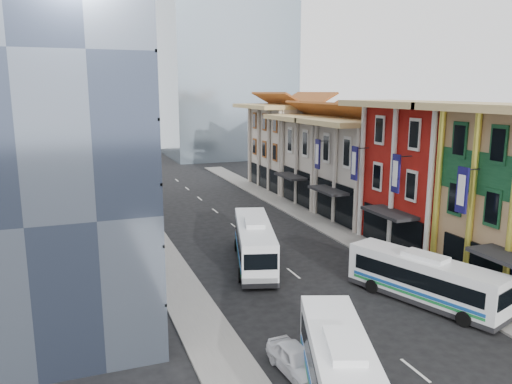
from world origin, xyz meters
name	(u,v)px	position (x,y,z in m)	size (l,w,h in m)	color
ground	(429,381)	(0.00, 0.00, 0.00)	(200.00, 200.00, 0.00)	black
sidewalk_right	(345,236)	(8.50, 22.00, 0.07)	(3.00, 90.00, 0.15)	slate
sidewalk_left	(162,257)	(-8.50, 22.00, 0.07)	(3.00, 90.00, 0.15)	slate
shophouse_red	(434,178)	(14.00, 17.00, 6.00)	(8.00, 10.00, 12.00)	#A71912
shophouse_cream_near	(371,173)	(14.00, 26.50, 5.00)	(8.00, 9.00, 10.00)	beige
shophouse_cream_mid	(328,161)	(14.00, 35.50, 5.00)	(8.00, 9.00, 10.00)	beige
shophouse_cream_far	(292,148)	(14.00, 46.00, 5.50)	(8.00, 12.00, 11.00)	beige
office_tower	(28,63)	(-17.00, 19.00, 15.00)	(12.00, 26.00, 30.00)	#39445B
office_block_far	(59,149)	(-16.00, 42.00, 7.00)	(10.00, 18.00, 14.00)	gray
bus_left_near	(343,379)	(-5.15, -0.82, 1.72)	(2.51, 10.72, 3.44)	white
bus_left_far	(254,242)	(-2.00, 17.94, 1.79)	(2.62, 11.18, 3.59)	white
bus_right	(424,278)	(5.50, 7.35, 1.64)	(2.40, 10.25, 3.29)	white
sedan_left	(296,360)	(-5.50, 2.85, 0.68)	(1.61, 3.98, 1.35)	white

